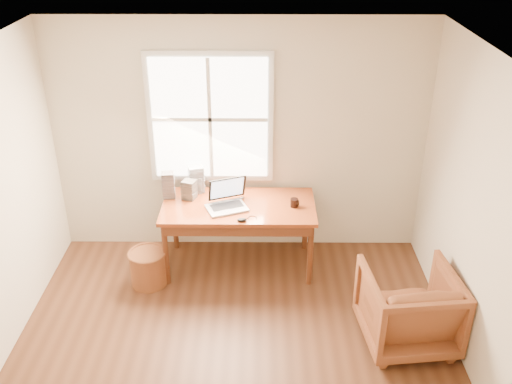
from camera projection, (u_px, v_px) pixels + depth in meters
room_shell at (227, 244)px, 4.24m from camera, size 4.04×4.54×2.64m
desk at (239, 206)px, 5.96m from camera, size 1.60×0.80×0.04m
armchair at (408, 307)px, 5.07m from camera, size 0.87×0.89×0.73m
wicker_stool at (148, 268)px, 5.91m from camera, size 0.47×0.47×0.37m
laptop at (226, 196)px, 5.80m from camera, size 0.54×0.55×0.31m
mouse at (242, 220)px, 5.64m from camera, size 0.11×0.07×0.03m
coffee_mug at (294, 203)px, 5.90m from camera, size 0.11×0.11×0.09m
cd_stack_a at (196, 179)px, 6.15m from camera, size 0.18×0.17×0.30m
cd_stack_b at (189, 189)px, 6.03m from camera, size 0.17×0.16×0.21m
cd_stack_c at (168, 185)px, 6.03m from camera, size 0.14×0.13×0.29m
cd_stack_d at (196, 184)px, 6.18m from camera, size 0.15×0.13×0.19m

